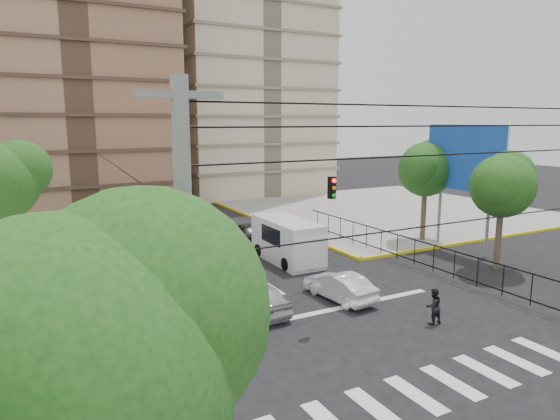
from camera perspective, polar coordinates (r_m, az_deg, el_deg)
ground at (r=21.84m, az=5.66°, el=-12.71°), size 160.00×160.00×0.00m
sidewalk_ne at (r=48.94m, az=12.02°, el=0.01°), size 26.00×26.00×0.15m
crosswalk_stripes at (r=17.70m, az=17.19°, el=-18.87°), size 12.00×2.40×0.01m
stop_line at (r=22.76m, az=3.93°, el=-11.70°), size 13.00×0.40×0.01m
park_fence at (r=30.53m, az=15.05°, el=-6.33°), size 0.10×22.50×1.66m
billboard at (r=34.42m, az=20.43°, el=5.38°), size 0.36×6.20×8.10m
tree_sw_near at (r=7.37m, az=-22.79°, el=-16.23°), size 5.63×4.60×7.57m
tree_park_a at (r=30.93m, az=24.17°, el=2.83°), size 4.41×3.60×6.83m
tree_park_c at (r=36.26m, az=16.41°, el=4.76°), size 4.65×3.80×7.25m
tree_tudor at (r=32.80m, az=-29.21°, el=3.16°), size 5.39×4.40×7.43m
traffic_light_nw at (r=25.25m, az=-19.62°, el=-2.70°), size 0.28×0.22×4.40m
traffic_light_hanging at (r=18.67m, az=9.46°, el=2.12°), size 18.00×9.12×0.92m
utility_pole_sw at (r=8.79m, az=-10.46°, el=-14.80°), size 1.40×0.28×9.00m
van_right_lane at (r=30.24m, az=1.09°, el=-3.69°), size 2.37×5.72×2.56m
van_left_lane at (r=37.62m, az=-13.56°, el=-1.30°), size 2.85×5.74×2.47m
car_silver_front_left at (r=22.70m, az=-2.77°, el=-9.83°), size 1.90×4.27×1.43m
car_white_front_right at (r=24.32m, az=6.83°, el=-8.64°), size 1.80×4.15×1.33m
car_grey_mid_left at (r=27.53m, az=-6.71°, el=-6.19°), size 3.43×5.84×1.53m
car_silver_rear_left at (r=32.72m, az=-12.94°, el=-4.00°), size 2.33×4.53×1.26m
car_darkgrey_mid_right at (r=35.28m, az=-3.76°, el=-2.57°), size 2.36×4.49×1.46m
car_white_rear_right at (r=40.34m, az=-9.00°, el=-1.09°), size 1.94×4.45×1.42m
pedestrian_crosswalk at (r=22.32m, az=17.12°, el=-10.46°), size 0.80×0.64×1.56m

